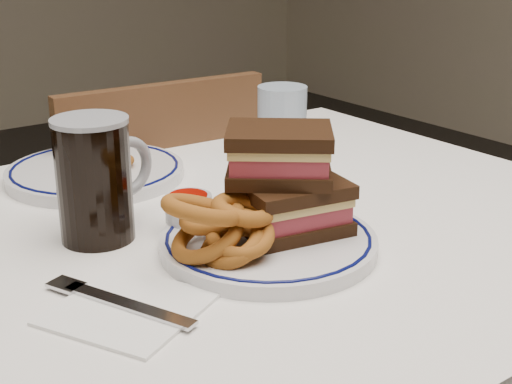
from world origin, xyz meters
TOP-DOWN VIEW (x-y plane):
  - dining_table at (0.00, 0.00)m, footprint 1.27×0.87m
  - chair_far at (0.21, 0.48)m, footprint 0.42×0.42m
  - main_plate at (0.08, -0.09)m, footprint 0.26×0.26m
  - reuben_sandwich at (0.11, -0.09)m, footprint 0.16×0.15m
  - onion_rings_main at (0.01, -0.10)m, footprint 0.13×0.12m
  - ketchup_ramekin at (0.03, 0.01)m, footprint 0.06×0.06m
  - beer_mug at (-0.07, 0.06)m, footprint 0.14×0.09m
  - water_glass at (0.32, 0.17)m, footprint 0.08×0.08m
  - far_plate at (0.03, 0.28)m, footprint 0.28×0.28m
  - onion_rings_far at (0.02, 0.26)m, footprint 0.12×0.09m
  - napkin_fork at (-0.12, -0.12)m, footprint 0.19×0.20m

SIDE VIEW (x-z plane):
  - chair_far at x=0.21m, z-range 0.04..0.90m
  - dining_table at x=0.00m, z-range 0.27..1.02m
  - napkin_fork at x=-0.12m, z-range 0.75..0.76m
  - main_plate at x=0.08m, z-range 0.75..0.77m
  - far_plate at x=0.03m, z-range 0.75..0.77m
  - onion_rings_far at x=0.02m, z-range 0.76..0.80m
  - ketchup_ramekin at x=0.03m, z-range 0.77..0.80m
  - onion_rings_main at x=0.01m, z-range 0.75..0.85m
  - water_glass at x=0.32m, z-range 0.75..0.88m
  - beer_mug at x=-0.07m, z-range 0.75..0.91m
  - reuben_sandwich at x=0.11m, z-range 0.77..0.90m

